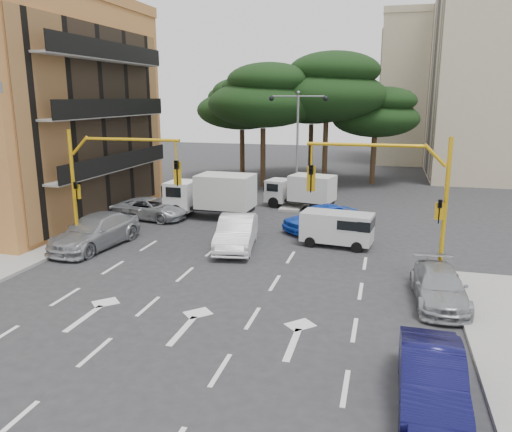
% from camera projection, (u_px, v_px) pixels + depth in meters
% --- Properties ---
extents(ground, '(120.00, 120.00, 0.00)m').
position_uv_depth(ground, '(229.00, 279.00, 21.17)').
color(ground, '#28282B').
rests_on(ground, ground).
extents(median_strip, '(1.40, 6.00, 0.15)m').
position_uv_depth(median_strip, '(296.00, 202.00, 36.20)').
color(median_strip, gray).
rests_on(median_strip, ground).
extents(apartment_beige_far, '(16.20, 12.15, 16.70)m').
position_uv_depth(apartment_beige_far, '(452.00, 89.00, 57.38)').
color(apartment_beige_far, beige).
rests_on(apartment_beige_far, ground).
extents(pine_left_near, '(9.15, 9.15, 10.23)m').
position_uv_depth(pine_left_near, '(264.00, 96.00, 41.02)').
color(pine_left_near, '#382616').
rests_on(pine_left_near, ground).
extents(pine_center, '(9.98, 9.98, 11.16)m').
position_uv_depth(pine_center, '(328.00, 87.00, 41.50)').
color(pine_center, '#382616').
rests_on(pine_center, ground).
extents(pine_left_far, '(8.32, 8.32, 9.30)m').
position_uv_depth(pine_left_far, '(242.00, 103.00, 45.69)').
color(pine_left_far, '#382616').
rests_on(pine_left_far, ground).
extents(pine_right, '(7.49, 7.49, 8.37)m').
position_uv_depth(pine_right, '(376.00, 112.00, 42.87)').
color(pine_right, '#382616').
rests_on(pine_right, ground).
extents(pine_back, '(9.15, 9.15, 10.23)m').
position_uv_depth(pine_back, '(313.00, 96.00, 46.86)').
color(pine_back, '#382616').
rests_on(pine_back, ground).
extents(signal_mast_right, '(5.79, 0.37, 6.00)m').
position_uv_depth(signal_mast_right, '(400.00, 188.00, 20.45)').
color(signal_mast_right, gold).
rests_on(signal_mast_right, ground).
extents(signal_mast_left, '(5.79, 0.37, 6.00)m').
position_uv_depth(signal_mast_left, '(105.00, 175.00, 23.83)').
color(signal_mast_left, gold).
rests_on(signal_mast_left, ground).
extents(street_lamp_center, '(4.16, 0.36, 7.77)m').
position_uv_depth(street_lamp_center, '(298.00, 127.00, 34.95)').
color(street_lamp_center, slate).
rests_on(street_lamp_center, median_strip).
extents(car_white_hatch, '(2.54, 5.22, 1.65)m').
position_uv_depth(car_white_hatch, '(236.00, 232.00, 25.25)').
color(car_white_hatch, silver).
rests_on(car_white_hatch, ground).
extents(car_blue_compact, '(4.50, 4.57, 1.56)m').
position_uv_depth(car_blue_compact, '(321.00, 217.00, 28.59)').
color(car_blue_compact, blue).
rests_on(car_blue_compact, ground).
extents(car_silver_wagon, '(2.97, 5.88, 1.64)m').
position_uv_depth(car_silver_wagon, '(95.00, 231.00, 25.46)').
color(car_silver_wagon, '#96999E').
rests_on(car_silver_wagon, ground).
extents(car_silver_cross_a, '(5.03, 2.81, 1.33)m').
position_uv_depth(car_silver_cross_a, '(151.00, 209.00, 31.35)').
color(car_silver_cross_a, '#A8ACB0').
rests_on(car_silver_cross_a, ground).
extents(car_navy_parked, '(1.56, 4.39, 1.44)m').
position_uv_depth(car_navy_parked, '(431.00, 378.00, 12.40)').
color(car_navy_parked, '#0B0B39').
rests_on(car_navy_parked, ground).
extents(car_silver_parked, '(2.07, 4.58, 1.30)m').
position_uv_depth(car_silver_parked, '(439.00, 286.00, 18.55)').
color(car_silver_parked, '#93959B').
rests_on(car_silver_parked, ground).
extents(van_white, '(3.76, 2.05, 1.79)m').
position_uv_depth(van_white, '(337.00, 229.00, 25.63)').
color(van_white, silver).
rests_on(van_white, ground).
extents(box_truck_a, '(5.78, 2.58, 2.80)m').
position_uv_depth(box_truck_a, '(210.00, 196.00, 31.61)').
color(box_truck_a, white).
rests_on(box_truck_a, ground).
extents(box_truck_b, '(5.09, 3.00, 2.35)m').
position_uv_depth(box_truck_b, '(300.00, 191.00, 34.34)').
color(box_truck_b, silver).
rests_on(box_truck_b, ground).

